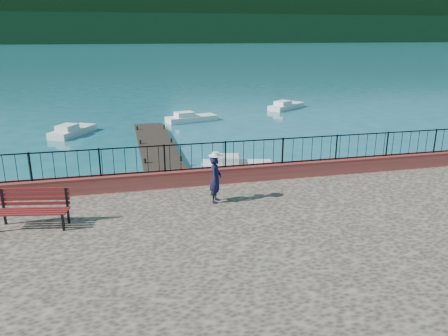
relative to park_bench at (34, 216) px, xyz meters
name	(u,v)px	position (x,y,z in m)	size (l,w,h in m)	color
ground	(264,258)	(6.49, -1.21, -1.52)	(2000.00, 2000.00, 0.00)	#19596B
parapet	(233,174)	(6.49, 2.49, -0.03)	(28.00, 0.46, 0.58)	#C65947
railing	(233,154)	(6.49, 2.49, 0.73)	(27.00, 0.05, 0.95)	black
dock	(159,154)	(4.49, 10.79, -1.37)	(2.00, 16.00, 0.30)	#2D231C
far_forest	(120,29)	(6.49, 298.79, 7.48)	(900.00, 60.00, 18.00)	black
foothills	(118,12)	(6.49, 358.79, 20.48)	(900.00, 120.00, 44.00)	black
companion_hill	(287,38)	(226.49, 558.79, -1.52)	(448.00, 384.00, 180.00)	#142D23
park_bench	(34,216)	(0.00, 0.00, 0.00)	(2.04, 0.99, 1.09)	black
person	(216,179)	(5.43, 0.68, 0.46)	(0.57, 0.37, 1.55)	black
hat	(215,154)	(5.43, 0.68, 1.29)	(0.44, 0.44, 0.12)	white
boat_1	(237,163)	(7.96, 7.37, -1.12)	(3.43, 1.30, 0.80)	silver
boat_3	(73,129)	(-0.57, 17.65, -1.12)	(3.64, 1.30, 0.80)	silver
boat_4	(191,116)	(7.85, 20.26, -1.12)	(3.83, 1.30, 0.80)	white
boat_5	(286,104)	(17.04, 24.06, -1.12)	(4.02, 1.30, 0.80)	white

